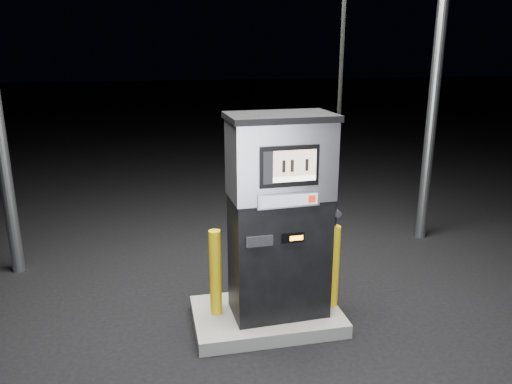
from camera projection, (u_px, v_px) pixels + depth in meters
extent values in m
plane|color=black|center=(267.00, 322.00, 5.53)|extent=(80.00, 80.00, 0.00)
cube|color=slate|center=(267.00, 316.00, 5.50)|extent=(1.60, 1.00, 0.15)
cylinder|color=gray|center=(434.00, 94.00, 7.37)|extent=(0.16, 0.16, 4.50)
cube|color=black|center=(279.00, 255.00, 5.30)|extent=(1.02, 0.62, 1.31)
cube|color=silver|center=(280.00, 159.00, 5.00)|extent=(1.04, 0.64, 0.79)
cube|color=black|center=(281.00, 117.00, 4.88)|extent=(1.08, 0.68, 0.06)
cube|color=black|center=(290.00, 166.00, 4.72)|extent=(0.59, 0.06, 0.40)
cube|color=tan|center=(295.00, 163.00, 4.71)|extent=(0.43, 0.02, 0.25)
cube|color=white|center=(295.00, 179.00, 4.75)|extent=(0.43, 0.02, 0.05)
cube|color=silver|center=(289.00, 200.00, 4.82)|extent=(0.63, 0.06, 0.15)
cube|color=#9EA0A6|center=(289.00, 201.00, 4.80)|extent=(0.58, 0.03, 0.11)
cube|color=#B21E0B|center=(312.00, 199.00, 4.85)|extent=(0.07, 0.01, 0.07)
cube|color=black|center=(293.00, 238.00, 4.94)|extent=(0.23, 0.03, 0.09)
cube|color=orange|center=(296.00, 238.00, 4.94)|extent=(0.14, 0.01, 0.05)
cube|color=black|center=(259.00, 241.00, 4.86)|extent=(0.27, 0.04, 0.10)
cube|color=black|center=(329.00, 211.00, 5.30)|extent=(0.11, 0.19, 0.26)
cylinder|color=gray|center=(334.00, 211.00, 5.32)|extent=(0.08, 0.23, 0.07)
cylinder|color=black|center=(342.00, 40.00, 4.77)|extent=(0.04, 0.04, 3.25)
cylinder|color=yellow|center=(215.00, 273.00, 5.30)|extent=(0.16, 0.16, 0.95)
cylinder|color=yellow|center=(333.00, 266.00, 5.47)|extent=(0.16, 0.16, 0.94)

